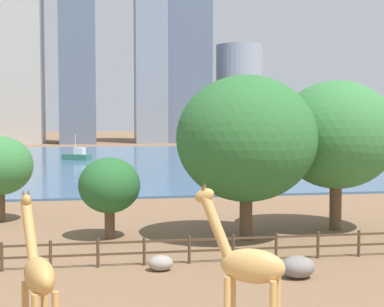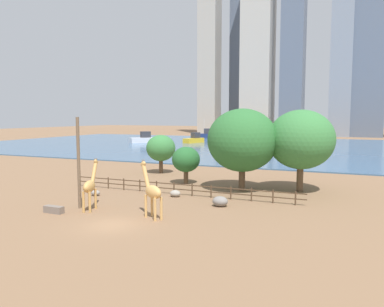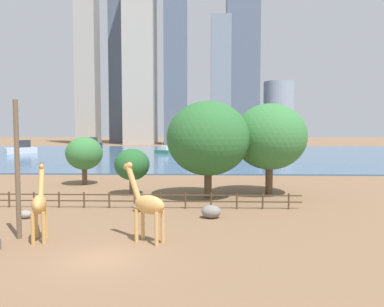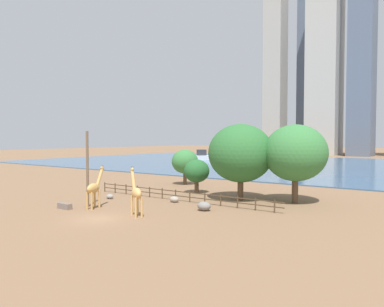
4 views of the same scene
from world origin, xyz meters
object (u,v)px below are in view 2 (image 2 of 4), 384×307
boulder_near_fence (220,201)px  boat_sailboat (206,135)px  utility_pole (79,163)px  feeding_trough (54,210)px  tree_center_broad (186,160)px  boat_barge (143,139)px  tree_left_large (301,140)px  tree_right_tall (242,140)px  tree_left_small (161,148)px  boulder_by_pole (96,193)px  giraffe_tall (90,186)px  boat_tug (263,144)px  boat_ferry (194,139)px  boulder_small (175,193)px  giraffe_companion (152,191)px

boulder_near_fence → boat_sailboat: bearing=111.5°
utility_pole → feeding_trough: bearing=-111.3°
utility_pole → tree_center_broad: (3.84, 14.97, -1.12)m
boat_barge → tree_left_large: bearing=81.9°
tree_left_large → tree_right_tall: 6.30m
tree_left_large → tree_left_small: (-20.29, 6.07, -2.07)m
tree_center_broad → boulder_by_pole: bearing=-120.4°
giraffe_tall → tree_left_large: size_ratio=0.50×
tree_right_tall → boat_tug: bearing=100.1°
tree_right_tall → boat_ferry: tree_right_tall is taller
utility_pole → boulder_near_fence: bearing=25.7°
boat_tug → tree_left_large: bearing=136.9°
giraffe_tall → utility_pole: (-1.37, 0.25, 1.94)m
boulder_by_pole → boat_barge: bearing=116.6°
feeding_trough → boat_tug: boat_tug is taller
boulder_by_pole → tree_left_large: bearing=28.3°
tree_center_broad → boat_sailboat: boat_sailboat is taller
tree_center_broad → tree_left_small: (-6.83, 6.46, 0.68)m
boulder_small → tree_left_large: 14.81m
feeding_trough → boat_sailboat: (-26.82, 107.18, 1.10)m
tree_center_broad → tree_left_small: bearing=136.6°
boat_sailboat → feeding_trough: bearing=85.2°
tree_right_tall → boat_ferry: bearing=116.7°
boulder_small → tree_center_broad: size_ratio=0.25×
giraffe_companion → boat_ferry: giraffe_companion is taller
tree_center_broad → boat_barge: bearing=124.5°
utility_pole → tree_right_tall: bearing=50.2°
giraffe_tall → feeding_trough: giraffe_tall is taller
giraffe_companion → boulder_near_fence: giraffe_companion is taller
giraffe_companion → tree_left_large: 18.83m
feeding_trough → boat_ferry: size_ratio=0.24×
boulder_by_pole → boat_barge: 76.53m
boulder_near_fence → utility_pole: bearing=-154.3°
boulder_near_fence → tree_left_large: (5.87, 9.84, 5.24)m
tree_left_small → giraffe_companion: bearing=-64.0°
giraffe_tall → tree_right_tall: 17.31m
giraffe_companion → giraffe_tall: bearing=28.7°
feeding_trough → tree_center_broad: tree_center_broad is taller
boulder_small → boat_sailboat: 102.90m
boat_tug → utility_pole: bearing=120.6°
boulder_near_fence → tree_center_broad: size_ratio=0.32×
boat_sailboat → boat_tug: 41.28m
feeding_trough → tree_left_small: bearing=95.0°
boulder_by_pole → tree_left_small: 16.86m
boulder_near_fence → tree_left_small: (-14.42, 15.91, 3.17)m
utility_pole → feeding_trough: (-0.89, -2.28, -3.78)m
utility_pole → tree_right_tall: tree_right_tall is taller
boulder_small → tree_left_small: tree_left_small is taller
feeding_trough → boat_ferry: 83.85m
boat_ferry → boulder_by_pole: bearing=33.1°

